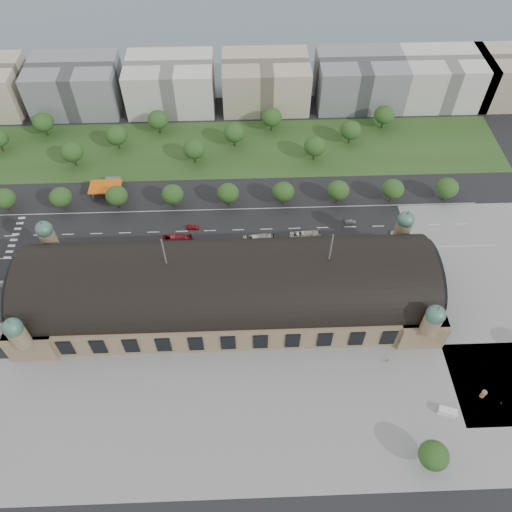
{
  "coord_description": "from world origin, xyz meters",
  "views": [
    {
      "loc": [
        6.35,
        -106.29,
        155.96
      ],
      "look_at": [
        10.61,
        11.67,
        14.0
      ],
      "focal_mm": 35.0,
      "sensor_mm": 36.0,
      "label": 1
    }
  ],
  "objects_px": {
    "parked_car_4": "(143,255)",
    "parked_car_3": "(74,261)",
    "traffic_car_4": "(199,243)",
    "parked_car_1": "(93,262)",
    "traffic_car_6": "(397,233)",
    "parked_car_6": "(116,256)",
    "bus_east": "(305,236)",
    "pedestrian_0": "(387,361)",
    "traffic_car_5": "(351,222)",
    "traffic_car_3": "(193,227)",
    "parked_car_2": "(108,261)",
    "van_south": "(446,412)",
    "parked_car_5": "(178,261)",
    "bus_west": "(177,239)",
    "petrol_station": "(110,185)",
    "traffic_car_2": "(88,249)",
    "parked_car_0": "(31,258)",
    "advertising_column": "(483,394)",
    "bus_mid": "(259,239)",
    "pedestrian_1": "(501,403)"
  },
  "relations": [
    {
      "from": "traffic_car_6",
      "to": "parked_car_0",
      "type": "xyz_separation_m",
      "value": [
        -150.81,
        -8.46,
        -0.08
      ]
    },
    {
      "from": "petrol_station",
      "to": "traffic_car_5",
      "type": "bearing_deg",
      "value": -13.21
    },
    {
      "from": "traffic_car_6",
      "to": "parked_car_6",
      "type": "xyz_separation_m",
      "value": [
        -116.63,
        -8.49,
        -0.06
      ]
    },
    {
      "from": "parked_car_3",
      "to": "bus_mid",
      "type": "distance_m",
      "value": 75.01
    },
    {
      "from": "bus_mid",
      "to": "bus_east",
      "type": "bearing_deg",
      "value": -91.31
    },
    {
      "from": "traffic_car_4",
      "to": "parked_car_1",
      "type": "relative_size",
      "value": 0.82
    },
    {
      "from": "traffic_car_2",
      "to": "advertising_column",
      "type": "relative_size",
      "value": 1.57
    },
    {
      "from": "parked_car_4",
      "to": "pedestrian_0",
      "type": "height_order",
      "value": "pedestrian_0"
    },
    {
      "from": "traffic_car_5",
      "to": "parked_car_2",
      "type": "height_order",
      "value": "traffic_car_5"
    },
    {
      "from": "parked_car_2",
      "to": "bus_mid",
      "type": "xyz_separation_m",
      "value": [
        61.01,
        8.41,
        1.11
      ]
    },
    {
      "from": "traffic_car_3",
      "to": "bus_east",
      "type": "relative_size",
      "value": 0.41
    },
    {
      "from": "parked_car_5",
      "to": "van_south",
      "type": "height_order",
      "value": "van_south"
    },
    {
      "from": "parked_car_6",
      "to": "bus_west",
      "type": "relative_size",
      "value": 0.41
    },
    {
      "from": "parked_car_6",
      "to": "parked_car_1",
      "type": "bearing_deg",
      "value": -92.87
    },
    {
      "from": "traffic_car_6",
      "to": "pedestrian_0",
      "type": "height_order",
      "value": "pedestrian_0"
    },
    {
      "from": "traffic_car_6",
      "to": "parked_car_1",
      "type": "xyz_separation_m",
      "value": [
        -125.42,
        -11.47,
        0.02
      ]
    },
    {
      "from": "petrol_station",
      "to": "parked_car_6",
      "type": "xyz_separation_m",
      "value": [
        8.09,
        -40.62,
        -2.2
      ]
    },
    {
      "from": "bus_east",
      "to": "advertising_column",
      "type": "xyz_separation_m",
      "value": [
        51.25,
        -71.6,
        -0.12
      ]
    },
    {
      "from": "traffic_car_4",
      "to": "traffic_car_6",
      "type": "xyz_separation_m",
      "value": [
        83.05,
        2.82,
        -0.02
      ]
    },
    {
      "from": "parked_car_0",
      "to": "parked_car_1",
      "type": "xyz_separation_m",
      "value": [
        25.4,
        -3.01,
        0.09
      ]
    },
    {
      "from": "traffic_car_4",
      "to": "parked_car_3",
      "type": "relative_size",
      "value": 1.2
    },
    {
      "from": "parked_car_5",
      "to": "bus_west",
      "type": "xyz_separation_m",
      "value": [
        -0.98,
        11.0,
        1.05
      ]
    },
    {
      "from": "parked_car_5",
      "to": "pedestrian_0",
      "type": "bearing_deg",
      "value": 18.13
    },
    {
      "from": "traffic_car_6",
      "to": "traffic_car_4",
      "type": "bearing_deg",
      "value": -94.75
    },
    {
      "from": "parked_car_1",
      "to": "advertising_column",
      "type": "height_order",
      "value": "advertising_column"
    },
    {
      "from": "traffic_car_4",
      "to": "parked_car_5",
      "type": "relative_size",
      "value": 0.95
    },
    {
      "from": "traffic_car_5",
      "to": "pedestrian_0",
      "type": "bearing_deg",
      "value": -171.97
    },
    {
      "from": "parked_car_3",
      "to": "parked_car_5",
      "type": "relative_size",
      "value": 0.78
    },
    {
      "from": "bus_west",
      "to": "bus_east",
      "type": "xyz_separation_m",
      "value": [
        53.34,
        0.0,
        0.07
      ]
    },
    {
      "from": "traffic_car_3",
      "to": "bus_west",
      "type": "height_order",
      "value": "bus_west"
    },
    {
      "from": "parked_car_4",
      "to": "parked_car_6",
      "type": "distance_m",
      "value": 10.93
    },
    {
      "from": "parked_car_4",
      "to": "parked_car_3",
      "type": "bearing_deg",
      "value": -111.58
    },
    {
      "from": "parked_car_2",
      "to": "parked_car_3",
      "type": "bearing_deg",
      "value": -126.41
    },
    {
      "from": "parked_car_0",
      "to": "van_south",
      "type": "relative_size",
      "value": 0.71
    },
    {
      "from": "bus_mid",
      "to": "advertising_column",
      "type": "distance_m",
      "value": 99.7
    },
    {
      "from": "traffic_car_5",
      "to": "van_south",
      "type": "bearing_deg",
      "value": -162.18
    },
    {
      "from": "traffic_car_6",
      "to": "parked_car_1",
      "type": "distance_m",
      "value": 125.94
    },
    {
      "from": "parked_car_0",
      "to": "traffic_car_4",
      "type": "bearing_deg",
      "value": 60.74
    },
    {
      "from": "traffic_car_4",
      "to": "parked_car_5",
      "type": "bearing_deg",
      "value": -41.71
    },
    {
      "from": "traffic_car_4",
      "to": "van_south",
      "type": "relative_size",
      "value": 0.78
    },
    {
      "from": "traffic_car_2",
      "to": "bus_east",
      "type": "relative_size",
      "value": 0.39
    },
    {
      "from": "van_south",
      "to": "pedestrian_1",
      "type": "xyz_separation_m",
      "value": [
        18.68,
        2.3,
        -0.36
      ]
    },
    {
      "from": "parked_car_4",
      "to": "bus_west",
      "type": "relative_size",
      "value": 0.34
    },
    {
      "from": "traffic_car_5",
      "to": "van_south",
      "type": "height_order",
      "value": "van_south"
    },
    {
      "from": "traffic_car_3",
      "to": "bus_east",
      "type": "distance_m",
      "value": 47.79
    },
    {
      "from": "petrol_station",
      "to": "traffic_car_5",
      "type": "distance_m",
      "value": 109.16
    },
    {
      "from": "parked_car_1",
      "to": "bus_west",
      "type": "distance_m",
      "value": 34.76
    },
    {
      "from": "parked_car_3",
      "to": "parked_car_2",
      "type": "bearing_deg",
      "value": 60.1
    },
    {
      "from": "bus_east",
      "to": "pedestrian_0",
      "type": "relative_size",
      "value": 7.42
    },
    {
      "from": "petrol_station",
      "to": "traffic_car_5",
      "type": "height_order",
      "value": "petrol_station"
    }
  ]
}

